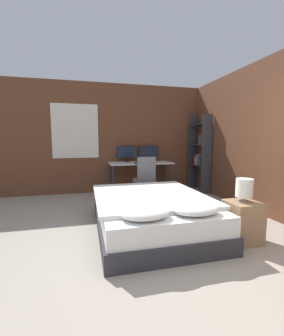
# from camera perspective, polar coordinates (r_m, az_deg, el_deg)

# --- Properties ---
(ground_plane) EXTENTS (20.00, 20.00, 0.00)m
(ground_plane) POSITION_cam_1_polar(r_m,az_deg,el_deg) (2.41, 17.41, -26.22)
(ground_plane) COLOR #9E9384
(wall_back) EXTENTS (12.00, 0.08, 2.70)m
(wall_back) POSITION_cam_1_polar(r_m,az_deg,el_deg) (5.81, -3.45, 7.47)
(wall_back) COLOR brown
(wall_back) RESTS_ON ground_plane
(wall_side_right) EXTENTS (0.06, 12.00, 2.70)m
(wall_side_right) POSITION_cam_1_polar(r_m,az_deg,el_deg) (4.39, 29.32, 6.69)
(wall_side_right) COLOR brown
(wall_side_right) RESTS_ON ground_plane
(bed) EXTENTS (1.59, 2.09, 0.59)m
(bed) POSITION_cam_1_polar(r_m,az_deg,el_deg) (3.36, 2.39, -11.21)
(bed) COLOR #2D2D33
(bed) RESTS_ON ground_plane
(nightstand) EXTENTS (0.39, 0.39, 0.53)m
(nightstand) POSITION_cam_1_polar(r_m,az_deg,el_deg) (3.25, 24.15, -12.34)
(nightstand) COLOR #997551
(nightstand) RESTS_ON ground_plane
(bedside_lamp) EXTENTS (0.21, 0.21, 0.30)m
(bedside_lamp) POSITION_cam_1_polar(r_m,az_deg,el_deg) (3.13, 24.55, -4.70)
(bedside_lamp) COLOR gray
(bedside_lamp) RESTS_ON nightstand
(desk) EXTENTS (1.52, 0.69, 0.77)m
(desk) POSITION_cam_1_polar(r_m,az_deg,el_deg) (5.48, -0.37, 0.52)
(desk) COLOR beige
(desk) RESTS_ON ground_plane
(monitor_left) EXTENTS (0.50, 0.16, 0.39)m
(monitor_left) POSITION_cam_1_polar(r_m,az_deg,el_deg) (5.63, -3.80, 3.90)
(monitor_left) COLOR black
(monitor_left) RESTS_ON desk
(monitor_right) EXTENTS (0.50, 0.16, 0.39)m
(monitor_right) POSITION_cam_1_polar(r_m,az_deg,el_deg) (5.76, 1.81, 3.98)
(monitor_right) COLOR black
(monitor_right) RESTS_ON desk
(keyboard) EXTENTS (0.41, 0.13, 0.02)m
(keyboard) POSITION_cam_1_polar(r_m,az_deg,el_deg) (5.24, 0.25, 1.30)
(keyboard) COLOR black
(keyboard) RESTS_ON desk
(computer_mouse) EXTENTS (0.07, 0.05, 0.04)m
(computer_mouse) POSITION_cam_1_polar(r_m,az_deg,el_deg) (5.32, 3.33, 1.47)
(computer_mouse) COLOR black
(computer_mouse) RESTS_ON desk
(office_chair) EXTENTS (0.52, 0.52, 0.97)m
(office_chair) POSITION_cam_1_polar(r_m,az_deg,el_deg) (4.80, 0.71, -4.12)
(office_chair) COLOR black
(office_chair) RESTS_ON ground_plane
(bookshelf) EXTENTS (0.26, 0.73, 1.93)m
(bookshelf) POSITION_cam_1_polar(r_m,az_deg,el_deg) (5.88, 14.68, 3.93)
(bookshelf) COLOR #333338
(bookshelf) RESTS_ON ground_plane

